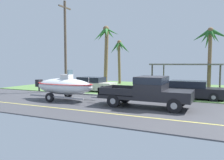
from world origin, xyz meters
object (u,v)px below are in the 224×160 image
object	(u,v)px
carport_awning	(188,65)
utility_pole	(65,45)
pickup_truck_towing	(151,90)
palm_tree_near_left	(106,43)
palm_tree_near_right	(210,43)
parked_sedan_far	(190,90)
parked_sedan_near	(93,84)
boat_on_trailer	(64,86)
palm_tree_mid	(119,51)

from	to	relation	value
carport_awning	utility_pole	size ratio (longest dim) A/B	0.77
pickup_truck_towing	palm_tree_near_left	distance (m)	12.84
carport_awning	palm_tree_near_left	distance (m)	9.14
palm_tree_near_right	parked_sedan_far	bearing A→B (deg)	-104.12
parked_sedan_near	carport_awning	world-z (taller)	carport_awning
carport_awning	palm_tree_near_right	xyz separation A→B (m)	(2.15, -2.15, 1.96)
parked_sedan_far	palm_tree_near_left	world-z (taller)	palm_tree_near_left
boat_on_trailer	parked_sedan_far	bearing A→B (deg)	29.07
pickup_truck_towing	boat_on_trailer	bearing A→B (deg)	-180.00
parked_sedan_near	palm_tree_mid	bearing A→B (deg)	95.33
palm_tree_near_left	palm_tree_near_right	world-z (taller)	palm_tree_near_left
pickup_truck_towing	palm_tree_near_right	bearing A→B (deg)	72.23
palm_tree_mid	palm_tree_near_left	bearing A→B (deg)	-87.02
palm_tree_near_left	palm_tree_near_right	bearing A→B (deg)	-1.54
pickup_truck_towing	parked_sedan_far	distance (m)	4.97
boat_on_trailer	parked_sedan_near	xyz separation A→B (m)	(-0.79, 5.54, -0.37)
palm_tree_near_right	palm_tree_mid	distance (m)	11.92
parked_sedan_far	utility_pole	size ratio (longest dim) A/B	0.54
parked_sedan_far	carport_awning	xyz separation A→B (m)	(-1.03, 6.59, 1.89)
parked_sedan_near	parked_sedan_far	world-z (taller)	same
carport_awning	palm_tree_near_right	size ratio (longest dim) A/B	1.11
parked_sedan_far	carport_awning	bearing A→B (deg)	98.92
pickup_truck_towing	palm_tree_mid	size ratio (longest dim) A/B	1.01
pickup_truck_towing	palm_tree_near_left	bearing A→B (deg)	130.02
parked_sedan_far	palm_tree_near_left	distance (m)	11.59
boat_on_trailer	palm_tree_near_right	size ratio (longest dim) A/B	0.98
pickup_truck_towing	palm_tree_near_right	world-z (taller)	palm_tree_near_right
boat_on_trailer	utility_pole	world-z (taller)	utility_pole
boat_on_trailer	parked_sedan_far	xyz separation A→B (m)	(8.32, 4.62, -0.36)
parked_sedan_far	palm_tree_near_right	bearing A→B (deg)	75.88
carport_awning	palm_tree_near_right	distance (m)	3.62
boat_on_trailer	palm_tree_near_left	size ratio (longest dim) A/B	0.84
boat_on_trailer	carport_awning	xyz separation A→B (m)	(7.28, 11.22, 1.53)
palm_tree_near_right	utility_pole	world-z (taller)	utility_pole
palm_tree_mid	utility_pole	xyz separation A→B (m)	(-1.53, -9.38, 0.11)
palm_tree_near_left	pickup_truck_towing	bearing A→B (deg)	-49.98
boat_on_trailer	utility_pole	distance (m)	6.30
palm_tree_near_left	utility_pole	size ratio (longest dim) A/B	0.80
palm_tree_near_left	boat_on_trailer	bearing A→B (deg)	-81.92
parked_sedan_far	palm_tree_mid	bearing A→B (deg)	137.42
boat_on_trailer	palm_tree_near_right	xyz separation A→B (m)	(9.44, 9.07, 3.49)
palm_tree_near_right	utility_pole	distance (m)	13.39
parked_sedan_near	palm_tree_near_left	distance (m)	5.80
carport_awning	palm_tree_mid	bearing A→B (deg)	164.35
parked_sedan_far	palm_tree_mid	world-z (taller)	palm_tree_mid
pickup_truck_towing	palm_tree_near_left	world-z (taller)	palm_tree_near_left
pickup_truck_towing	carport_awning	world-z (taller)	carport_awning
boat_on_trailer	palm_tree_near_left	xyz separation A→B (m)	(-1.33, 9.36, 3.97)
palm_tree_near_right	utility_pole	bearing A→B (deg)	-159.18
pickup_truck_towing	boat_on_trailer	distance (m)	6.53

